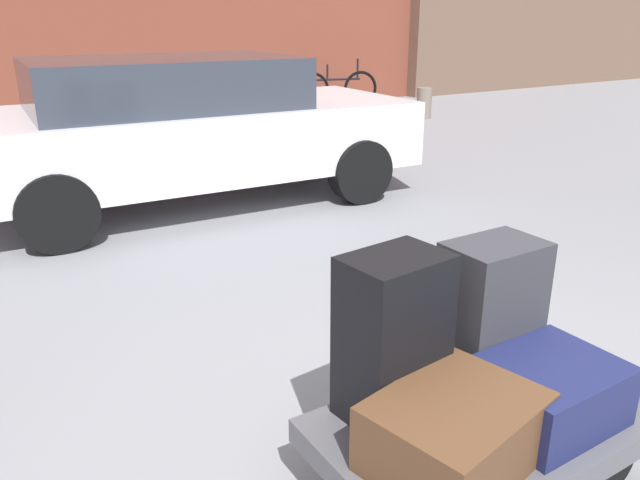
{
  "coord_description": "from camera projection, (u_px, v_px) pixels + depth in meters",
  "views": [
    {
      "loc": [
        -1.59,
        -1.35,
        1.78
      ],
      "look_at": [
        0.0,
        1.2,
        0.69
      ],
      "focal_mm": 34.69,
      "sensor_mm": 36.0,
      "label": 1
    }
  ],
  "objects": [
    {
      "name": "bollard_corner",
      "position": [
        424.0,
        103.0,
        11.32
      ],
      "size": [
        0.27,
        0.27,
        0.55
      ],
      "primitive_type": "cylinder",
      "color": "#72665B",
      "rests_on": "ground_plane"
    },
    {
      "name": "bicycle_leaning",
      "position": [
        337.0,
        89.0,
        12.68
      ],
      "size": [
        1.71,
        0.52,
        0.96
      ],
      "color": "black",
      "rests_on": "ground_plane"
    },
    {
      "name": "suitcase_charcoal_front_right",
      "position": [
        490.0,
        311.0,
        2.54
      ],
      "size": [
        0.39,
        0.27,
        0.6
      ],
      "primitive_type": "cube",
      "rotation": [
        0.0,
        0.0,
        0.0
      ],
      "color": "#2D2D33",
      "rests_on": "luggage_cart"
    },
    {
      "name": "suitcase_brown_rear_left",
      "position": [
        455.0,
        432.0,
        2.08
      ],
      "size": [
        0.65,
        0.54,
        0.25
      ],
      "primitive_type": "cube",
      "rotation": [
        0.0,
        0.0,
        0.21
      ],
      "color": "#51331E",
      "rests_on": "luggage_cart"
    },
    {
      "name": "bollard_kerb_near",
      "position": [
        229.0,
        121.0,
        9.38
      ],
      "size": [
        0.27,
        0.27,
        0.55
      ],
      "primitive_type": "cylinder",
      "color": "#72665B",
      "rests_on": "ground_plane"
    },
    {
      "name": "bollard_kerb_mid",
      "position": [
        310.0,
        114.0,
        10.1
      ],
      "size": [
        0.27,
        0.27,
        0.55
      ],
      "primitive_type": "cylinder",
      "color": "#72665B",
      "rests_on": "ground_plane"
    },
    {
      "name": "bollard_kerb_far",
      "position": [
        361.0,
        109.0,
        10.61
      ],
      "size": [
        0.27,
        0.27,
        0.55
      ],
      "primitive_type": "cylinder",
      "color": "#72665B",
      "rests_on": "ground_plane"
    },
    {
      "name": "luggage_cart",
      "position": [
        485.0,
        433.0,
        2.38
      ],
      "size": [
        1.3,
        0.78,
        0.34
      ],
      "color": "#4C4C51",
      "rests_on": "ground_plane"
    },
    {
      "name": "suitcase_navy_rear_right",
      "position": [
        547.0,
        392.0,
        2.31
      ],
      "size": [
        0.51,
        0.42,
        0.24
      ],
      "primitive_type": "cube",
      "rotation": [
        0.0,
        0.0,
        0.01
      ],
      "color": "#191E47",
      "rests_on": "luggage_cart"
    },
    {
      "name": "suitcase_black_stacked_top",
      "position": [
        393.0,
        337.0,
        2.29
      ],
      "size": [
        0.4,
        0.31,
        0.64
      ],
      "primitive_type": "cube",
      "rotation": [
        0.0,
        0.0,
        0.1
      ],
      "color": "black",
      "rests_on": "luggage_cart"
    },
    {
      "name": "parked_car",
      "position": [
        187.0,
        127.0,
        6.04
      ],
      "size": [
        4.39,
        2.1,
        1.42
      ],
      "color": "silver",
      "rests_on": "ground_plane"
    }
  ]
}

